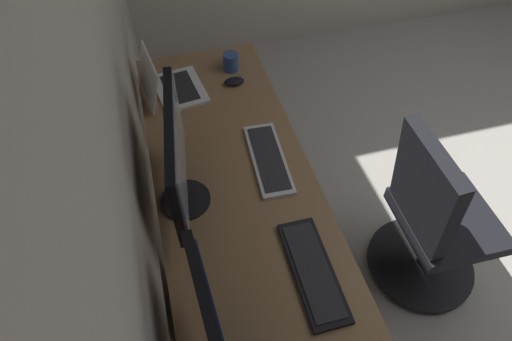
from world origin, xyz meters
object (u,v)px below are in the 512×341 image
Objects in this scene: keyboard_main at (313,271)px; office_chair at (432,223)px; mouse_main at (234,81)px; monitor_primary at (177,158)px; drawer_pedestal at (255,313)px; keyboard_spare at (268,159)px; laptop_leftmost at (168,84)px; coffee_mug at (231,62)px.

office_chair reaches higher than keyboard_main.
mouse_main is at bearing 1.15° from keyboard_main.
monitor_primary is 1.22m from office_chair.
keyboard_spare is at bearing -21.39° from drawer_pedestal.
laptop_leftmost is 3.34× the size of mouse_main.
mouse_main is at bearing 2.12° from keyboard_spare.
monitor_primary is 1.32× the size of keyboard_spare.
laptop_leftmost is (1.07, 0.16, 0.44)m from drawer_pedestal.
laptop_leftmost is 0.34m from mouse_main.
keyboard_main is at bearing -179.54° from coffee_mug.
monitor_primary is 1.63× the size of laptop_leftmost.
office_chair is (-0.22, -1.08, -0.53)m from monitor_primary.
keyboard_main is 0.99× the size of keyboard_spare.
monitor_primary reaches higher than laptop_leftmost.
drawer_pedestal is 1.65× the size of keyboard_main.
mouse_main is at bearing -9.34° from drawer_pedestal.
monitor_primary is at bearing 78.31° from office_chair.
mouse_main is 0.86× the size of coffee_mug.
drawer_pedestal is at bearing 170.66° from mouse_main.
drawer_pedestal is 0.76m from monitor_primary.
monitor_primary is 0.63m from keyboard_main.
keyboard_spare is at bearing 0.18° from keyboard_main.
keyboard_main is at bearing -162.35° from laptop_leftmost.
keyboard_main reaches higher than drawer_pedestal.
laptop_leftmost is 0.82× the size of keyboard_main.
laptop_leftmost is at bearing 31.75° from keyboard_spare.
mouse_main is (0.56, 0.02, 0.01)m from keyboard_spare.
keyboard_spare is 3.52× the size of coffee_mug.
office_chair is at bearing -80.48° from drawer_pedestal.
keyboard_main is 1.24m from coffee_mug.
coffee_mug is (1.24, 0.01, 0.04)m from keyboard_main.
keyboard_main is 0.78m from office_chair.
laptop_leftmost reaches higher than mouse_main.
monitor_primary is at bearing 26.55° from drawer_pedestal.
keyboard_spare is 0.83m from office_chair.
drawer_pedestal is 0.72× the size of office_chair.
keyboard_main is (-0.43, -0.38, -0.25)m from monitor_primary.
laptop_leftmost is at bearing 86.61° from mouse_main.
keyboard_main is at bearing -179.82° from keyboard_spare.
mouse_main is 0.13m from coffee_mug.
keyboard_spare is at bearing 63.75° from office_chair.
drawer_pedestal is at bearing 158.61° from keyboard_spare.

